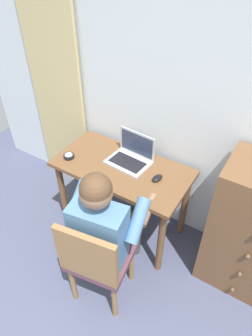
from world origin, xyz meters
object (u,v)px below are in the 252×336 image
desk (122,178)px  laptop (131,156)px  chair (96,259)px  computer_mouse (157,178)px  person_seated (107,223)px  desk_clock (69,156)px

desk → laptop: size_ratio=3.11×
chair → computer_mouse: chair is taller
chair → laptop: 0.87m
laptop → computer_mouse: 0.31m
desk → person_seated: person_seated is taller
chair → desk_clock: bearing=140.7°
person_seated → laptop: 0.64m
chair → laptop: bearing=104.5°
person_seated → laptop: bearing=106.3°
person_seated → chair: bearing=-81.7°
person_seated → laptop: (-0.18, 0.61, 0.11)m
chair → laptop: laptop is taller
chair → person_seated: bearing=98.3°
desk → person_seated: bearing=-68.3°
chair → person_seated: size_ratio=0.74×
desk_clock → person_seated: bearing=-29.7°
chair → person_seated: person_seated is taller
desk → desk_clock: (-0.44, -0.14, 0.14)m
desk_clock → computer_mouse: bearing=11.0°
computer_mouse → chair: bearing=-83.7°
person_seated → desk: bearing=111.7°
chair → computer_mouse: bearing=82.8°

